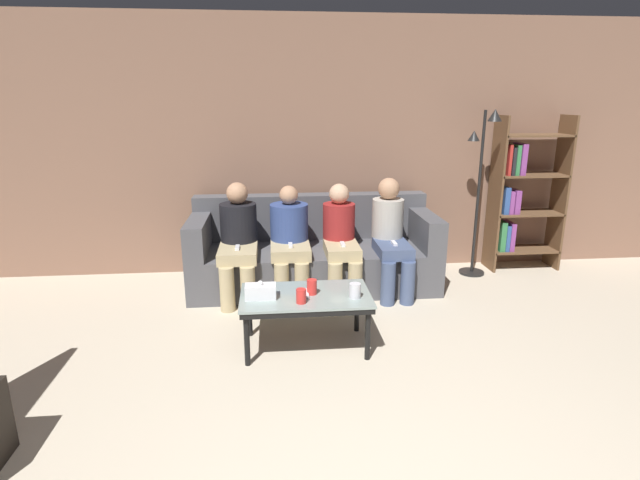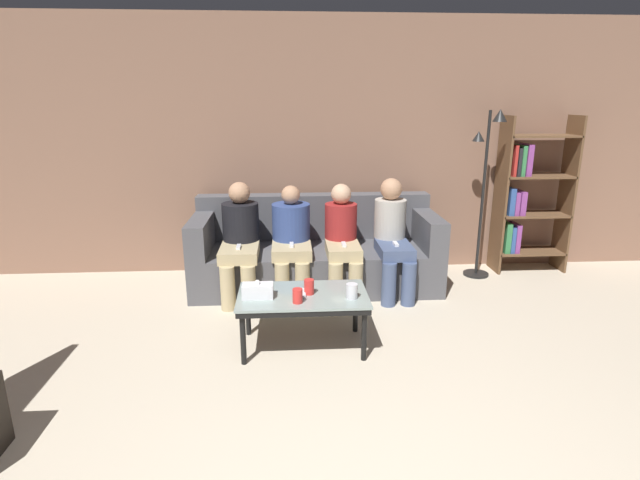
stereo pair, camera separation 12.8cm
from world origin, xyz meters
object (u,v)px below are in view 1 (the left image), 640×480
at_px(seated_person_mid_right, 340,237).
at_px(couch, 313,254).
at_px(tissue_box, 261,291).
at_px(standing_lamp, 481,176).
at_px(seated_person_left_end, 238,238).
at_px(coffee_table, 306,300).
at_px(cup_near_right, 301,296).
at_px(cup_near_left, 355,291).
at_px(seated_person_right_end, 390,234).
at_px(game_remote, 305,293).
at_px(seated_person_mid_left, 290,237).
at_px(bookshelf, 519,196).
at_px(cup_far_center, 312,287).

bearing_deg(seated_person_mid_right, couch, 134.74).
relative_size(tissue_box, standing_lamp, 0.13).
bearing_deg(tissue_box, seated_person_left_end, 101.04).
bearing_deg(coffee_table, cup_near_right, -104.57).
height_order(standing_lamp, seated_person_left_end, standing_lamp).
height_order(cup_near_left, seated_person_right_end, seated_person_right_end).
bearing_deg(couch, tissue_box, -109.85).
xyz_separation_m(game_remote, seated_person_mid_left, (-0.07, 1.11, 0.12)).
bearing_deg(seated_person_mid_left, seated_person_mid_right, -3.02).
height_order(tissue_box, standing_lamp, standing_lamp).
xyz_separation_m(game_remote, seated_person_right_end, (0.88, 1.08, 0.13)).
bearing_deg(cup_near_right, tissue_box, 157.39).
distance_m(cup_near_left, seated_person_right_end, 1.30).
relative_size(coffee_table, seated_person_mid_left, 0.93).
bearing_deg(tissue_box, cup_near_left, -5.09).
bearing_deg(seated_person_left_end, cup_near_right, -68.04).
relative_size(coffee_table, bookshelf, 0.58).
height_order(coffee_table, seated_person_right_end, seated_person_right_end).
relative_size(coffee_table, cup_near_right, 9.21).
height_order(couch, bookshelf, bookshelf).
xyz_separation_m(cup_far_center, tissue_box, (-0.37, -0.04, -0.00)).
xyz_separation_m(couch, seated_person_left_end, (-0.71, -0.23, 0.25)).
distance_m(standing_lamp, seated_person_left_end, 2.51).
distance_m(seated_person_left_end, seated_person_right_end, 1.42).
height_order(coffee_table, game_remote, game_remote).
xyz_separation_m(cup_near_right, bookshelf, (2.43, 1.76, 0.33)).
bearing_deg(cup_near_right, seated_person_mid_right, 70.22).
height_order(couch, seated_person_right_end, seated_person_right_end).
bearing_deg(bookshelf, seated_person_right_end, -160.90).
bearing_deg(seated_person_mid_right, standing_lamp, 14.33).
relative_size(cup_near_left, seated_person_mid_left, 0.11).
xyz_separation_m(tissue_box, standing_lamp, (2.21, 1.50, 0.57)).
xyz_separation_m(seated_person_mid_left, seated_person_right_end, (0.95, -0.03, 0.02)).
height_order(game_remote, seated_person_mid_right, seated_person_mid_right).
bearing_deg(bookshelf, seated_person_mid_left, -168.60).
bearing_deg(seated_person_mid_left, game_remote, -86.41).
distance_m(bookshelf, seated_person_mid_right, 2.07).
bearing_deg(game_remote, couch, 82.77).
bearing_deg(seated_person_right_end, seated_person_mid_right, 179.75).
distance_m(cup_near_left, seated_person_mid_right, 1.18).
distance_m(tissue_box, bookshelf, 3.19).
distance_m(tissue_box, game_remote, 0.33).
bearing_deg(game_remote, standing_lamp, 37.75).
bearing_deg(game_remote, seated_person_mid_right, 69.50).
bearing_deg(seated_person_mid_right, seated_person_right_end, -0.25).
height_order(standing_lamp, seated_person_right_end, standing_lamp).
relative_size(cup_near_right, seated_person_mid_right, 0.10).
distance_m(cup_near_left, cup_near_right, 0.39).
height_order(tissue_box, seated_person_mid_right, seated_person_mid_right).
xyz_separation_m(game_remote, standing_lamp, (1.89, 1.46, 0.61)).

